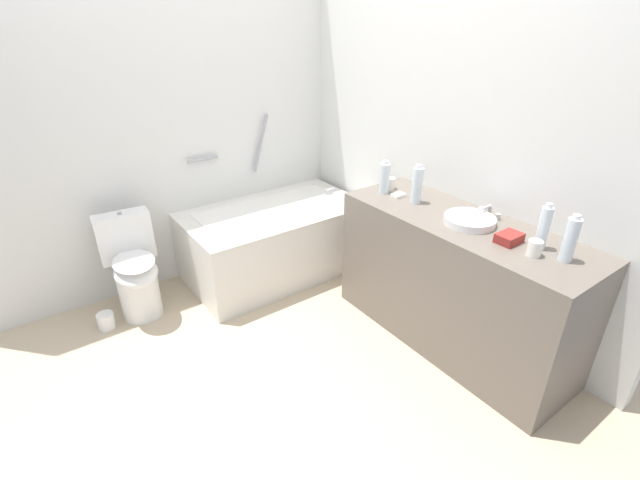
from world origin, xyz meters
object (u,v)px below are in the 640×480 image
Objects in this scene: toilet_paper_roll at (106,321)px; drinking_glass_1 at (390,183)px; sink_faucet at (489,212)px; drinking_glass_0 at (535,248)px; toilet at (134,270)px; amenity_basket at (509,238)px; soap_dish at (399,195)px; water_bottle_2 at (544,228)px; water_bottle_1 at (570,240)px; water_bottle_0 at (417,185)px; sink_basin at (470,220)px; bathtub at (275,238)px; water_bottle_3 at (385,178)px.

drinking_glass_1 is at bearing -22.73° from toilet_paper_roll.
sink_faucet is 1.30× the size of toilet_paper_roll.
toilet is at bearing 127.66° from drinking_glass_0.
toilet_paper_roll is at bearing 135.88° from amenity_basket.
soap_dish is 0.77× the size of toilet_paper_roll.
water_bottle_2 reaches higher than drinking_glass_0.
water_bottle_1 reaches higher than toilet_paper_roll.
water_bottle_0 reaches higher than toilet_paper_roll.
sink_basin is at bearing 50.70° from toilet.
drinking_glass_1 is (0.50, -0.76, 0.59)m from bathtub.
soap_dish is (-0.20, 0.55, -0.02)m from sink_faucet.
water_bottle_3 is at bearing 94.54° from sink_basin.
toilet is at bearing 127.40° from water_bottle_1.
water_bottle_0 reaches higher than drinking_glass_0.
water_bottle_2 is 0.96m from soap_dish.
water_bottle_1 is 2.98× the size of drinking_glass_0.
water_bottle_1 is 0.16m from drinking_glass_0.
bathtub is 5.64× the size of water_bottle_2.
water_bottle_1 reaches higher than water_bottle_3.
toilet is 2.25m from sink_basin.
sink_basin is 0.27m from amenity_basket.
toilet is 8.83× the size of drinking_glass_0.
soap_dish is (-0.06, -0.15, -0.03)m from drinking_glass_1.
toilet_paper_roll is (-1.35, 0.02, -0.24)m from bathtub.
drinking_glass_0 is 0.16m from amenity_basket.
drinking_glass_0 is at bearing -77.67° from bathtub.
drinking_glass_0 is (1.51, -1.96, 0.54)m from toilet.
toilet is at bearing 138.80° from sink_faucet.
bathtub is 17.98× the size of drinking_glass_1.
drinking_glass_1 is (0.09, 1.13, -0.00)m from drinking_glass_0.
water_bottle_2 is at bearing -85.05° from water_bottle_3.
water_bottle_2 reaches higher than soap_dish.
drinking_glass_0 is at bearing -93.04° from water_bottle_0.
sink_faucet is 1.69× the size of soap_dish.
toilet is 2.59m from water_bottle_2.
sink_basin is 1.92× the size of sink_faucet.
drinking_glass_0 is 0.92× the size of soap_dish.
sink_basin is 0.42m from water_bottle_0.
water_bottle_3 is (-0.04, 0.25, -0.01)m from water_bottle_0.
sink_basin is at bearing 180.00° from sink_faucet.
toilet_paper_roll is at bearing 143.65° from sink_faucet.
sink_faucet is 0.49m from drinking_glass_0.
bathtub is 17.10× the size of drinking_glass_0.
drinking_glass_0 is 1.05× the size of drinking_glass_1.
drinking_glass_1 is (1.60, -0.83, 0.54)m from toilet.
sink_basin is at bearing -92.61° from drinking_glass_1.
toilet_paper_roll is at bearing -72.95° from toilet.
drinking_glass_1 reaches higher than sink_basin.
drinking_glass_0 is 0.59× the size of amenity_basket.
water_bottle_2 is at bearing -64.48° from amenity_basket.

